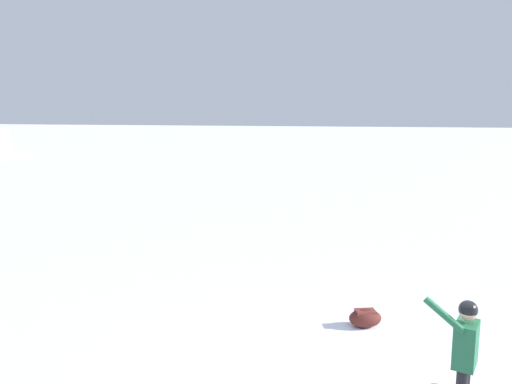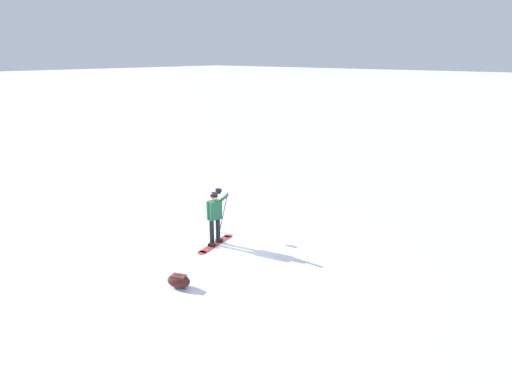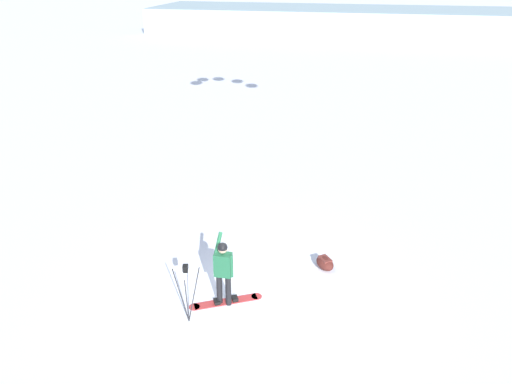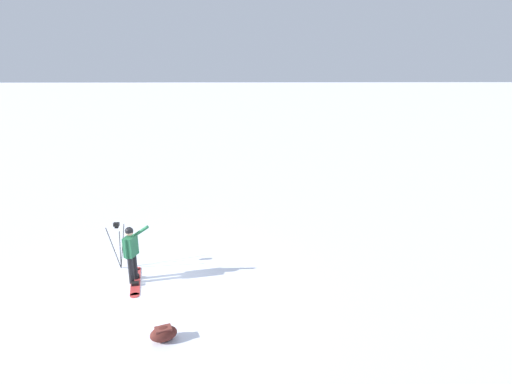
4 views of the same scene
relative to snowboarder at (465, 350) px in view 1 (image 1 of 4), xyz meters
name	(u,v)px [view 1 (image 1 of 4)]	position (x,y,z in m)	size (l,w,h in m)	color
snowboarder	(465,350)	(0.00, 0.00, 0.00)	(0.46, 0.73, 1.70)	black
gear_bag_large	(365,318)	(-2.67, -1.37, -0.84)	(0.58, 0.71, 0.34)	#4C1E19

